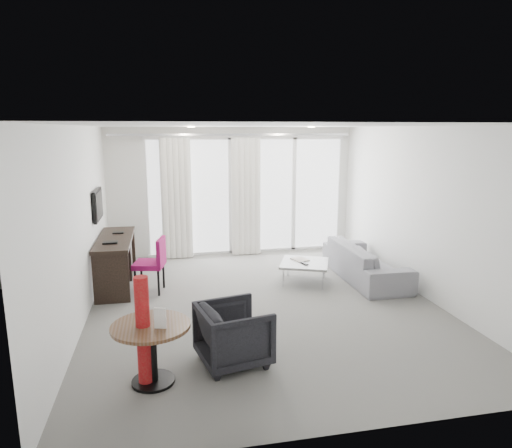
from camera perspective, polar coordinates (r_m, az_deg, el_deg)
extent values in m
cube|color=slate|center=(6.87, 1.02, -10.03)|extent=(5.00, 6.00, 0.00)
cube|color=white|center=(6.38, 1.11, 12.20)|extent=(5.00, 6.00, 0.00)
cube|color=silver|center=(6.45, -21.18, -0.23)|extent=(0.00, 6.00, 2.60)
cube|color=silver|center=(7.45, 20.18, 1.37)|extent=(0.00, 6.00, 2.60)
cube|color=silver|center=(3.73, 11.27, -8.02)|extent=(5.00, 0.00, 2.60)
cylinder|color=#FFE0B2|center=(7.84, -8.11, 11.93)|extent=(0.12, 0.12, 0.02)
cylinder|color=#FFE0B2|center=(8.25, 6.94, 11.94)|extent=(0.12, 0.12, 0.02)
cylinder|color=maroon|center=(4.80, -13.90, -12.93)|extent=(0.25, 0.25, 1.14)
imported|color=black|center=(5.17, -2.81, -13.59)|extent=(0.87, 0.86, 0.67)
imported|color=slate|center=(8.15, 13.49, -4.58)|extent=(0.81, 2.08, 0.61)
cube|color=#4D4D50|center=(11.17, -2.51, -1.78)|extent=(5.60, 3.00, 0.12)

